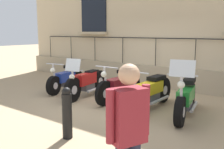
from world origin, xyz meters
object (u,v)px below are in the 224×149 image
(motorcycle_green, at_px, (186,98))
(bollard, at_px, (67,113))
(motorcycle_maroon, at_px, (120,86))
(motorcycle_red, at_px, (87,82))
(pedestrian_standing, at_px, (128,132))
(motorcycle_yellow, at_px, (149,92))
(motorcycle_blue, at_px, (66,79))

(motorcycle_green, relative_size, bollard, 2.23)
(motorcycle_maroon, bearing_deg, bollard, 15.75)
(motorcycle_red, bearing_deg, pedestrian_standing, 47.41)
(motorcycle_green, xyz_separation_m, pedestrian_standing, (3.62, 0.76, 0.51))
(motorcycle_maroon, distance_m, motorcycle_green, 2.08)
(motorcycle_yellow, bearing_deg, motorcycle_green, 88.05)
(motorcycle_yellow, height_order, motorcycle_green, motorcycle_green)
(bollard, xyz_separation_m, pedestrian_standing, (1.03, 2.04, 0.45))
(motorcycle_red, relative_size, motorcycle_yellow, 0.98)
(motorcycle_blue, distance_m, motorcycle_maroon, 2.17)
(motorcycle_red, relative_size, pedestrian_standing, 1.32)
(motorcycle_red, bearing_deg, bollard, 36.07)
(motorcycle_blue, height_order, motorcycle_yellow, motorcycle_yellow)
(motorcycle_blue, xyz_separation_m, motorcycle_maroon, (-0.07, 2.17, 0.04))
(motorcycle_blue, distance_m, motorcycle_yellow, 3.24)
(motorcycle_red, bearing_deg, motorcycle_green, 90.43)
(motorcycle_red, distance_m, bollard, 3.17)
(motorcycle_blue, xyz_separation_m, motorcycle_yellow, (0.10, 3.24, 0.04))
(motorcycle_blue, height_order, motorcycle_green, motorcycle_green)
(motorcycle_maroon, relative_size, bollard, 2.15)
(pedestrian_standing, bearing_deg, motorcycle_yellow, -154.31)
(motorcycle_yellow, relative_size, motorcycle_green, 1.03)
(motorcycle_blue, height_order, motorcycle_red, motorcycle_red)
(motorcycle_blue, relative_size, motorcycle_yellow, 0.88)
(bollard, bearing_deg, pedestrian_standing, 63.25)
(motorcycle_red, relative_size, bollard, 2.25)
(motorcycle_blue, relative_size, pedestrian_standing, 1.19)
(motorcycle_maroon, relative_size, pedestrian_standing, 1.26)
(motorcycle_blue, distance_m, pedestrian_standing, 6.27)
(motorcycle_red, xyz_separation_m, motorcycle_green, (-0.02, 3.15, -0.02))
(motorcycle_green, bearing_deg, motorcycle_red, -89.57)
(bollard, height_order, pedestrian_standing, pedestrian_standing)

